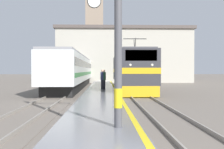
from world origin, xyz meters
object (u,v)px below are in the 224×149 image
object	(u,v)px
clock_tower	(95,24)
catenary_mast	(122,12)
person_on_platform	(102,79)
second_waiting_passenger	(104,79)
locomotive_train	(130,71)
passenger_train	(83,71)

from	to	relation	value
clock_tower	catenary_mast	bearing A→B (deg)	-87.02
person_on_platform	clock_tower	distance (m)	37.63
catenary_mast	second_waiting_passenger	distance (m)	16.21
locomotive_train	second_waiting_passenger	xyz separation A→B (m)	(-2.70, -2.79, -0.72)
locomotive_train	passenger_train	xyz separation A→B (m)	(-6.24, 17.65, 0.02)
passenger_train	second_waiting_passenger	size ratio (longest dim) A/B	29.03
catenary_mast	second_waiting_passenger	bearing A→B (deg)	91.96
locomotive_train	second_waiting_passenger	distance (m)	3.94
second_waiting_passenger	person_on_platform	bearing A→B (deg)	-169.31
passenger_train	catenary_mast	size ratio (longest dim) A/B	7.43
locomotive_train	catenary_mast	size ratio (longest dim) A/B	2.25
locomotive_train	passenger_train	size ratio (longest dim) A/B	0.30
catenary_mast	second_waiting_passenger	xyz separation A→B (m)	(-0.55, 15.99, -2.60)
locomotive_train	person_on_platform	world-z (taller)	locomotive_train
passenger_train	catenary_mast	xyz separation A→B (m)	(4.09, -36.43, 1.86)
locomotive_train	person_on_platform	bearing A→B (deg)	-135.42
passenger_train	clock_tower	bearing A→B (deg)	84.82
locomotive_train	clock_tower	distance (m)	35.01
passenger_train	clock_tower	size ratio (longest dim) A/B	2.24
passenger_train	second_waiting_passenger	bearing A→B (deg)	-80.16
catenary_mast	passenger_train	bearing A→B (deg)	96.41
second_waiting_passenger	clock_tower	distance (m)	37.61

